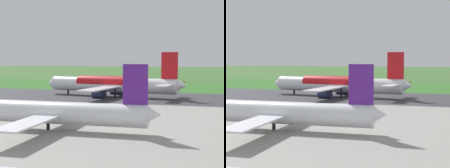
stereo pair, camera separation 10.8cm
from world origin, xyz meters
The scene contains 9 objects.
ground_plane centered at (0.00, 0.00, 0.00)m, with size 800.00×800.00×0.00m, color #3D662D.
runway_asphalt centered at (0.00, 0.00, 0.03)m, with size 600.00×38.88×0.06m, color #38383D.
apron_concrete centered at (0.00, 65.79, 0.03)m, with size 440.00×110.00×0.05m, color gray.
grass_verge_foreground centered at (0.00, -48.90, 0.02)m, with size 600.00×80.00×0.04m, color #346B27.
airliner_main centered at (5.01, 0.05, 4.35)m, with size 54.08×44.41×15.88m.
airliner_parked_mid centered at (-0.56, 63.56, 3.54)m, with size 44.38×36.23×12.98m.
service_car_followme centered at (-7.62, 35.01, 0.84)m, with size 2.87×4.53×1.62m.
no_stopping_sign centered at (-15.48, -46.69, 1.70)m, with size 0.60×0.10×2.88m.
traffic_cone_orange centered at (-8.43, -49.68, 0.28)m, with size 0.40×0.40×0.55m, color orange.
Camera 2 is at (-33.19, 130.69, 14.37)m, focal length 61.30 mm.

